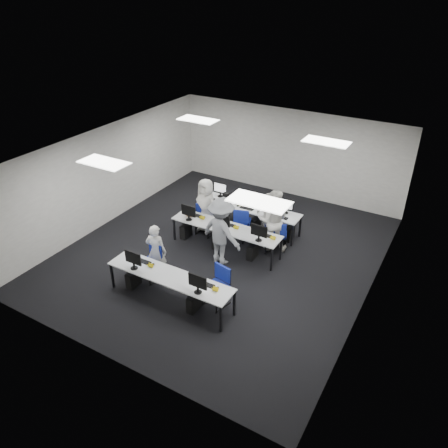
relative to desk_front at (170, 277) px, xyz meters
The scene contains 23 objects.
room 2.54m from the desk_front, 90.00° to the left, with size 9.00×9.02×3.00m.
ceiling_panels 3.33m from the desk_front, 90.00° to the left, with size 5.20×4.60×0.02m.
desk_front is the anchor object (origin of this frame).
desk_mid 2.60m from the desk_front, 90.00° to the left, with size 3.20×0.70×0.73m.
desk_back 4.00m from the desk_front, 90.00° to the left, with size 3.20×0.70×0.73m.
equipment_front 0.38m from the desk_front, behind, with size 2.51×0.41×1.19m.
equipment_mid 2.61m from the desk_front, 94.24° to the left, with size 2.91×0.41×1.19m.
equipment_back 4.04m from the desk_front, 87.27° to the left, with size 2.91×0.41×1.19m.
chair_0 1.15m from the desk_front, 153.33° to the left, with size 0.55×0.58×0.95m.
chair_1 1.16m from the desk_front, 23.91° to the left, with size 0.58×0.62×0.99m.
chair_2 3.26m from the desk_front, 107.01° to the left, with size 0.50×0.54×0.98m.
chair_3 3.31m from the desk_front, 88.55° to the left, with size 0.46×0.50×0.82m.
chair_4 3.40m from the desk_front, 73.85° to the left, with size 0.61×0.64×0.98m.
chair_5 3.62m from the desk_front, 109.39° to the left, with size 0.47×0.51×0.85m.
chair_6 3.50m from the desk_front, 89.07° to the left, with size 0.60×0.63×0.96m.
chair_7 3.64m from the desk_front, 69.57° to the left, with size 0.57×0.59×0.89m.
handbag 2.86m from the desk_front, 114.95° to the left, with size 0.36×0.23×0.29m, color #966C4D.
student_0 1.10m from the desk_front, 143.91° to the left, with size 0.54×0.36×1.49m, color silver.
student_1 3.50m from the desk_front, 71.86° to the left, with size 0.87×0.68×1.80m, color silver.
student_2 3.43m from the desk_front, 107.86° to the left, with size 0.81×0.53×1.66m, color silver.
student_3 3.63m from the desk_front, 76.47° to the left, with size 0.93×0.39×1.59m, color silver.
photographer 2.03m from the desk_front, 83.97° to the left, with size 1.22×0.70×1.89m, color gray.
dslr_camera 2.53m from the desk_front, 83.41° to the left, with size 0.14×0.18×0.10m, color black.
Camera 1 is at (5.18, -8.83, 6.76)m, focal length 35.00 mm.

